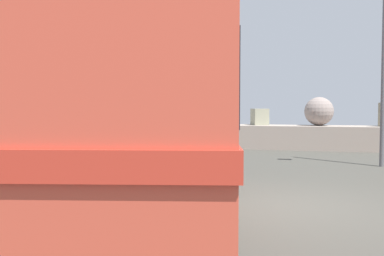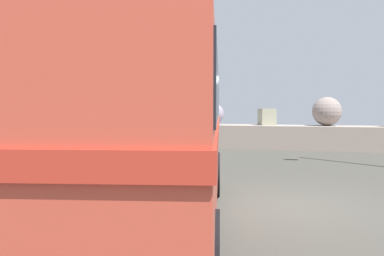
% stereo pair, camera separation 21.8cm
% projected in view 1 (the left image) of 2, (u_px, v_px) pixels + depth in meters
% --- Properties ---
extents(ground, '(32.00, 26.00, 0.02)m').
position_uv_depth(ground, '(283.00, 206.00, 8.35)').
color(ground, '#413F39').
extents(breakwater, '(31.36, 1.96, 2.42)m').
position_uv_depth(breakwater, '(298.00, 133.00, 19.70)').
color(breakwater, gray).
rests_on(breakwater, ground).
extents(vintage_coach, '(4.21, 8.90, 3.70)m').
position_uv_depth(vintage_coach, '(143.00, 102.00, 6.67)').
color(vintage_coach, black).
rests_on(vintage_coach, ground).
extents(lamp_post, '(0.65, 0.96, 6.21)m').
position_uv_depth(lamp_post, '(383.00, 59.00, 13.58)').
color(lamp_post, '#5B5B60').
rests_on(lamp_post, ground).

